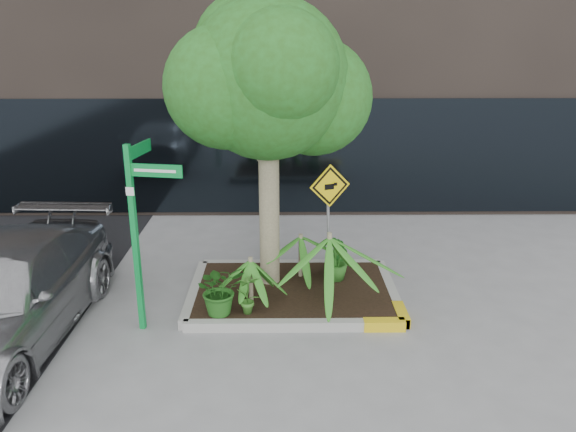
{
  "coord_description": "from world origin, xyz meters",
  "views": [
    {
      "loc": [
        0.04,
        -7.97,
        4.12
      ],
      "look_at": [
        0.12,
        0.2,
        1.41
      ],
      "focal_mm": 35.0,
      "sensor_mm": 36.0,
      "label": 1
    }
  ],
  "objects_px": {
    "tree": "(268,79)",
    "parked_car": "(2,296)",
    "street_sign_post": "(139,218)",
    "cattle_sign": "(329,209)"
  },
  "relations": [
    {
      "from": "tree",
      "to": "parked_car",
      "type": "bearing_deg",
      "value": -156.08
    },
    {
      "from": "parked_car",
      "to": "street_sign_post",
      "type": "relative_size",
      "value": 1.73
    },
    {
      "from": "street_sign_post",
      "to": "tree",
      "type": "bearing_deg",
      "value": 45.96
    },
    {
      "from": "street_sign_post",
      "to": "cattle_sign",
      "type": "bearing_deg",
      "value": 24.88
    },
    {
      "from": "tree",
      "to": "parked_car",
      "type": "distance_m",
      "value": 4.82
    },
    {
      "from": "street_sign_post",
      "to": "cattle_sign",
      "type": "distance_m",
      "value": 2.77
    },
    {
      "from": "parked_car",
      "to": "street_sign_post",
      "type": "distance_m",
      "value": 2.14
    },
    {
      "from": "tree",
      "to": "street_sign_post",
      "type": "height_order",
      "value": "tree"
    },
    {
      "from": "street_sign_post",
      "to": "cattle_sign",
      "type": "height_order",
      "value": "street_sign_post"
    },
    {
      "from": "cattle_sign",
      "to": "parked_car",
      "type": "bearing_deg",
      "value": 172.23
    }
  ]
}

